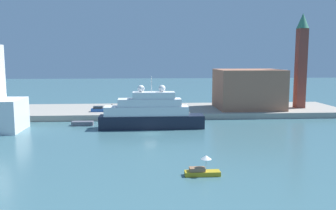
{
  "coord_description": "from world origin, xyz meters",
  "views": [
    {
      "loc": [
        -1.48,
        -75.02,
        16.09
      ],
      "look_at": [
        4.2,
        6.0,
        5.29
      ],
      "focal_mm": 38.68,
      "sensor_mm": 36.0,
      "label": 1
    }
  ],
  "objects": [
    {
      "name": "ground",
      "position": [
        0.0,
        0.0,
        0.0
      ],
      "size": [
        400.0,
        400.0,
        0.0
      ],
      "primitive_type": "plane",
      "color": "#3D6670"
    },
    {
      "name": "quay_dock",
      "position": [
        0.0,
        27.45,
        0.77
      ],
      "size": [
        110.0,
        22.89,
        1.54
      ],
      "primitive_type": "cube",
      "color": "gray",
      "rests_on": "ground"
    },
    {
      "name": "large_yacht",
      "position": [
        0.16,
        6.05,
        3.36
      ],
      "size": [
        23.6,
        4.69,
        11.86
      ],
      "color": "black",
      "rests_on": "ground"
    },
    {
      "name": "small_motorboat",
      "position": [
        6.5,
        -27.71,
        0.78
      ],
      "size": [
        4.85,
        1.49,
        2.82
      ],
      "color": "#B7991E",
      "rests_on": "ground"
    },
    {
      "name": "work_barge",
      "position": [
        -15.78,
        10.38,
        0.5
      ],
      "size": [
        4.98,
        1.87,
        0.99
      ],
      "primitive_type": "cube",
      "color": "#595966",
      "rests_on": "ground"
    },
    {
      "name": "harbor_building",
      "position": [
        28.51,
        25.74,
        7.07
      ],
      "size": [
        17.89,
        14.99,
        11.06
      ],
      "primitive_type": "cube",
      "color": "#9E664C",
      "rests_on": "quay_dock"
    },
    {
      "name": "bell_tower",
      "position": [
        43.57,
        25.67,
        16.02
      ],
      "size": [
        3.43,
        3.43,
        26.75
      ],
      "color": "brown",
      "rests_on": "quay_dock"
    },
    {
      "name": "parked_car",
      "position": [
        -13.33,
        22.16,
        2.16
      ],
      "size": [
        4.18,
        1.85,
        1.46
      ],
      "color": "#1E4C99",
      "rests_on": "quay_dock"
    },
    {
      "name": "person_figure",
      "position": [
        -10.06,
        25.31,
        2.35
      ],
      "size": [
        0.36,
        0.36,
        1.75
      ],
      "color": "#4C4C4C",
      "rests_on": "quay_dock"
    },
    {
      "name": "mooring_bollard",
      "position": [
        1.56,
        17.08,
        1.92
      ],
      "size": [
        0.48,
        0.48,
        0.77
      ],
      "primitive_type": "cylinder",
      "color": "black",
      "rests_on": "quay_dock"
    }
  ]
}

